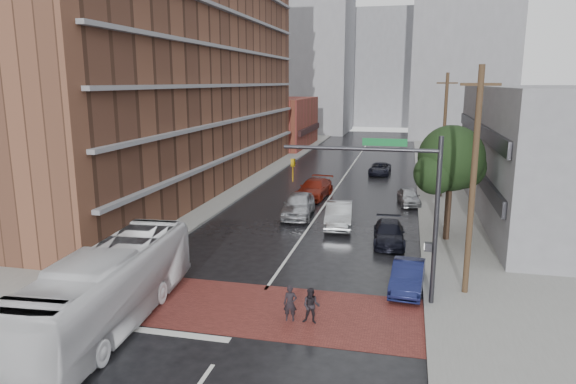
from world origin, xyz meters
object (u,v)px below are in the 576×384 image
Objects in this scene: transit_bus at (109,288)px; car_travel_b at (339,215)px; suv_travel at (380,169)px; car_travel_a at (298,205)px; pedestrian_b at (311,306)px; car_parked_mid at (389,233)px; car_parked_far at (409,196)px; car_travel_c at (314,189)px; car_parked_near at (408,276)px; pedestrian_a at (290,303)px.

transit_bus is 2.27× the size of car_travel_b.
suv_travel is at bearing 80.41° from car_travel_b.
pedestrian_b is at bearing -79.96° from car_travel_a.
suv_travel is at bearing 91.13° from car_parked_mid.
car_travel_b is 20.22m from suv_travel.
car_parked_far is (3.66, 21.33, -0.09)m from pedestrian_b.
car_parked_far is (7.52, -0.65, -0.13)m from car_travel_c.
car_parked_near is (7.52, -17.74, -0.11)m from car_travel_c.
car_parked_far is at bearing 81.68° from pedestrian_b.
car_travel_b is 8.64m from car_travel_c.
car_parked_mid is 1.17× the size of car_parked_far.
car_parked_far reaches higher than car_parked_mid.
car_parked_mid is at bearing 47.54° from transit_bus.
car_parked_far is (4.43, 7.42, -0.16)m from car_travel_b.
car_parked_mid is (2.56, 11.02, -0.09)m from pedestrian_b.
transit_bus is 2.51× the size of suv_travel.
pedestrian_a is (6.75, 1.88, -0.79)m from transit_bus.
car_travel_c is 12.94m from suv_travel.
car_travel_b reaches higher than pedestrian_a.
suv_travel is at bearing 71.92° from car_travel_a.
transit_bus is 18.07m from car_travel_a.
car_travel_a is at bearing 105.27° from pedestrian_b.
car_parked_near is at bearing -82.00° from suv_travel.
car_parked_near is at bearing 35.28° from pedestrian_a.
pedestrian_b is 0.29× the size of car_travel_a.
car_travel_a reaches higher than suv_travel.
transit_bus is 24.15m from car_travel_c.
car_parked_near is (4.43, -9.67, -0.14)m from car_travel_b.
transit_bus is 2.51× the size of car_parked_mid.
transit_bus is 36.91m from suv_travel.
car_parked_near is at bearing -84.16° from car_parked_mid.
transit_bus is 2.19× the size of car_travel_a.
transit_bus is 16.43m from car_parked_mid.
car_travel_a reaches higher than car_parked_far.
car_travel_b is at bearing -35.02° from car_travel_a.
car_travel_c reaches higher than suv_travel.
car_travel_c is at bearing 101.37° from pedestrian_b.
car_travel_a is at bearing 73.97° from transit_bus.
pedestrian_a is 13.90m from car_travel_b.
transit_bus is 12.83m from car_parked_near.
pedestrian_b is at bearing -108.46° from car_parked_far.
car_travel_c is at bearing 76.87° from transit_bus.
car_travel_b is 0.92× the size of car_travel_c.
car_travel_b reaches higher than car_parked_far.
pedestrian_a is 11.52m from car_parked_mid.
car_parked_near is 6.87m from car_parked_mid.
car_parked_near reaches higher than suv_travel.
pedestrian_b is (7.59, 1.87, -0.80)m from transit_bus.
transit_bus reaches higher than car_travel_c.
car_parked_near is (2.92, -29.84, 0.04)m from suv_travel.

